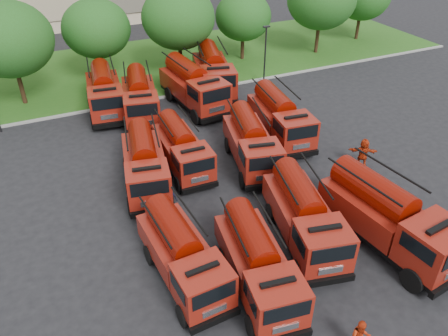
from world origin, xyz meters
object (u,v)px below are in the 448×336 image
object	(u,v)px
fire_truck_3	(388,217)
fire_truck_9	(140,97)
fire_truck_7	(280,117)
firefighter_2	(358,226)
fire_truck_4	(145,164)
firefighter_4	(171,209)
firefighter_0	(413,272)
fire_truck_5	(182,148)
fire_truck_6	(251,143)
fire_truck_10	(193,86)
fire_truck_8	(105,92)
firefighter_5	(360,166)
fire_truck_11	(213,72)
fire_truck_0	(182,254)
firefighter_3	(358,215)
fire_truck_2	(304,215)

from	to	relation	value
fire_truck_3	fire_truck_9	distance (m)	20.20
fire_truck_7	firefighter_2	distance (m)	10.29
fire_truck_3	fire_truck_4	size ratio (longest dim) A/B	1.10
firefighter_4	firefighter_0	bearing A→B (deg)	162.87
fire_truck_3	fire_truck_5	world-z (taller)	fire_truck_3
fire_truck_6	fire_truck_10	size ratio (longest dim) A/B	0.90
fire_truck_7	firefighter_2	xyz separation A→B (m)	(-1.10, -10.11, -1.62)
fire_truck_8	firefighter_4	world-z (taller)	fire_truck_8
fire_truck_8	firefighter_4	size ratio (longest dim) A/B	4.94
fire_truck_5	fire_truck_8	bearing A→B (deg)	106.01
firefighter_4	fire_truck_10	bearing A→B (deg)	-87.65
firefighter_0	firefighter_5	xyz separation A→B (m)	(3.81, 8.36, 0.00)
fire_truck_3	fire_truck_8	world-z (taller)	fire_truck_3
fire_truck_3	fire_truck_11	size ratio (longest dim) A/B	0.94
firefighter_4	fire_truck_0	bearing A→B (deg)	107.00
fire_truck_10	firefighter_3	size ratio (longest dim) A/B	5.20
fire_truck_0	fire_truck_2	world-z (taller)	fire_truck_2
firefighter_4	firefighter_5	size ratio (longest dim) A/B	0.79
fire_truck_11	firefighter_5	size ratio (longest dim) A/B	4.30
fire_truck_11	firefighter_0	xyz separation A→B (m)	(0.05, -23.18, -1.81)
fire_truck_6	fire_truck_7	world-z (taller)	fire_truck_7
fire_truck_3	firefighter_0	xyz separation A→B (m)	(-0.01, -2.16, -1.74)
fire_truck_4	fire_truck_5	distance (m)	2.79
fire_truck_11	fire_truck_4	bearing A→B (deg)	-115.00
fire_truck_4	fire_truck_10	size ratio (longest dim) A/B	0.89
fire_truck_8	firefighter_5	bearing A→B (deg)	-40.79
fire_truck_3	fire_truck_7	world-z (taller)	fire_truck_3
fire_truck_7	firefighter_4	xyz separation A→B (m)	(-9.66, -4.50, -1.62)
firefighter_3	fire_truck_10	bearing A→B (deg)	-110.41
fire_truck_10	fire_truck_7	bearing A→B (deg)	-69.42
fire_truck_2	fire_truck_11	size ratio (longest dim) A/B	0.86
fire_truck_4	fire_truck_11	bearing A→B (deg)	61.42
fire_truck_4	fire_truck_7	distance (m)	10.36
fire_truck_5	firefighter_3	xyz separation A→B (m)	(7.09, -8.52, -1.46)
fire_truck_2	fire_truck_5	distance (m)	9.36
fire_truck_8	fire_truck_10	size ratio (longest dim) A/B	0.94
firefighter_4	firefighter_3	bearing A→B (deg)	-178.37
fire_truck_3	firefighter_5	distance (m)	7.48
fire_truck_10	firefighter_5	xyz separation A→B (m)	(6.49, -12.78, -1.78)
fire_truck_11	firefighter_5	world-z (taller)	fire_truck_11
fire_truck_0	fire_truck_10	size ratio (longest dim) A/B	0.82
fire_truck_0	fire_truck_4	world-z (taller)	fire_truck_4
fire_truck_2	fire_truck_8	world-z (taller)	fire_truck_8
fire_truck_4	fire_truck_8	xyz separation A→B (m)	(0.03, 11.12, 0.11)
fire_truck_7	firefighter_2	world-z (taller)	fire_truck_7
fire_truck_6	fire_truck_8	size ratio (longest dim) A/B	0.95
firefighter_0	firefighter_2	bearing A→B (deg)	90.60
fire_truck_10	firefighter_2	bearing A→B (deg)	-87.27
fire_truck_4	fire_truck_10	world-z (taller)	fire_truck_10
fire_truck_11	firefighter_4	bearing A→B (deg)	-107.35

